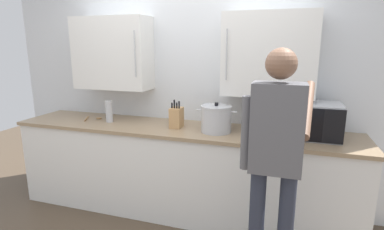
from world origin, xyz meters
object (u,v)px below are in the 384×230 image
at_px(knife_block, 176,117).
at_px(stock_pot, 216,119).
at_px(thermos_flask, 109,111).
at_px(wooden_spoon, 93,118).
at_px(microwave_oven, 302,120).
at_px(person_figure, 276,153).

distance_m(knife_block, stock_pot, 0.42).
bearing_deg(thermos_flask, wooden_spoon, 168.90).
distance_m(wooden_spoon, stock_pot, 1.45).
distance_m(microwave_oven, person_figure, 0.84).
height_order(microwave_oven, person_figure, person_figure).
relative_size(microwave_oven, wooden_spoon, 2.77).
bearing_deg(person_figure, wooden_spoon, 158.22).
xyz_separation_m(knife_block, stock_pot, (0.42, -0.03, 0.02)).
bearing_deg(knife_block, stock_pot, -4.47).
distance_m(wooden_spoon, person_figure, 2.18).
xyz_separation_m(knife_block, person_figure, (1.00, -0.77, 0.00)).
bearing_deg(wooden_spoon, microwave_oven, 0.25).
bearing_deg(stock_pot, microwave_oven, 5.91).
bearing_deg(knife_block, microwave_oven, 2.28).
relative_size(thermos_flask, person_figure, 0.13).
distance_m(microwave_oven, thermos_flask, 1.97).
distance_m(microwave_oven, knife_block, 1.20).
relative_size(wooden_spoon, stock_pot, 0.55).
bearing_deg(wooden_spoon, thermos_flask, -11.10).
bearing_deg(wooden_spoon, stock_pot, -2.80).
bearing_deg(person_figure, thermos_flask, 156.83).
height_order(wooden_spoon, person_figure, person_figure).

